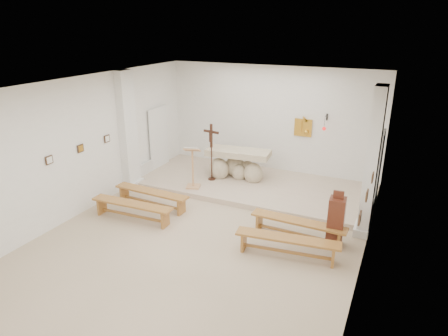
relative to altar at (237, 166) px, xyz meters
The scene contains 27 objects.
ground 3.80m from the altar, 80.45° to the right, with size 7.00×10.00×0.00m, color #C5A98E.
wall_left 4.84m from the altar, 127.69° to the right, with size 0.02×10.00×3.50m, color white.
wall_right 5.67m from the altar, 42.04° to the right, with size 0.02×10.00×3.50m, color white.
wall_back 1.87m from the altar, 64.02° to the left, with size 7.00×0.02×3.50m, color white.
ceiling 4.78m from the altar, 80.45° to the right, with size 7.00×10.00×0.02m, color silver.
sanctuary_platform 0.80m from the altar, 18.52° to the right, with size 6.98×3.00×0.15m, color #C3AD96.
pilaster_left 3.45m from the altar, 148.10° to the right, with size 0.26×0.55×3.50m, color white.
pilaster_right 4.51m from the altar, 23.17° to the right, with size 0.26×0.55×3.50m, color white.
gold_wall_relief 2.37m from the altar, 36.77° to the left, with size 0.55×0.04×0.55m, color gold.
sanctuary_lamp 2.87m from the altar, 22.81° to the left, with size 0.11×0.36×0.44m.
station_frame_left_front 5.46m from the altar, 122.26° to the right, with size 0.03×0.20×0.20m, color #3F2A1C.
station_frame_left_mid 4.67m from the altar, 129.04° to the right, with size 0.03×0.20×0.20m, color #3F2A1C.
station_frame_left_rear 3.97m from the altar, 138.60° to the right, with size 0.03×0.20×0.20m, color #3F2A1C.
station_frame_right_front 6.20m from the altar, 47.76° to the right, with size 0.03×0.20×0.20m, color #3F2A1C.
station_frame_right_mid 5.52m from the altar, 40.60° to the right, with size 0.03×0.20×0.20m, color #3F2A1C.
station_frame_right_rear 4.95m from the altar, 31.50° to the right, with size 0.03×0.20×0.20m, color #3F2A1C.
radiator_left 2.99m from the altar, 160.22° to the right, with size 0.10×0.85×0.52m, color silver.
radiator_right 4.19m from the altar, 13.98° to the right, with size 0.10×0.85×0.52m, color silver.
altar is the anchor object (origin of this frame).
lectern 1.56m from the altar, 124.32° to the right, with size 0.54×0.50×1.28m.
crucifix_stand 1.03m from the altar, 143.96° to the right, with size 0.53×0.23×1.76m.
potted_plant 0.70m from the altar, behind, with size 0.44×0.38×0.48m, color #335B24.
donation_pedestal 4.29m from the altar, 36.19° to the right, with size 0.37×0.37×1.31m.
bench_left_front 2.98m from the altar, 118.00° to the right, with size 2.23×0.45×0.47m.
bench_right_front 3.73m from the altar, 44.80° to the right, with size 2.22×0.43×0.47m.
bench_left_second 3.75m from the altar, 111.89° to the right, with size 2.23×0.44×0.47m.
bench_right_second 4.37m from the altar, 52.72° to the right, with size 2.24×0.62×0.47m.
Camera 1 is at (3.92, -7.03, 4.72)m, focal length 32.00 mm.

